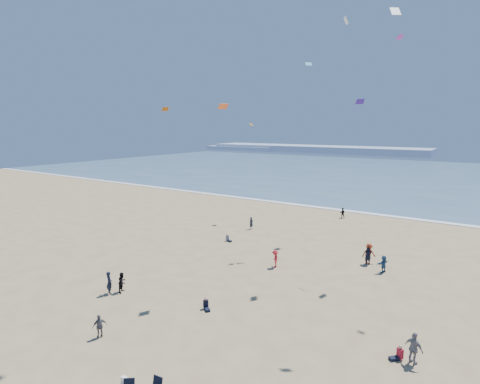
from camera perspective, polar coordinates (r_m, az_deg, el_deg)
The scene contains 8 objects.
ocean at distance 107.32m, azimuth 25.60°, elevation 2.14°, with size 220.00×100.00×0.06m, color #476B84.
surf_line at distance 58.80m, azimuth 18.62°, elevation -3.08°, with size 220.00×1.20×0.08m, color white.
headland_far at distance 195.61m, azimuth 11.18°, elevation 6.46°, with size 110.00×20.00×3.20m, color #7A8EA8.
headland_near at distance 209.86m, azimuth 0.43°, elevation 6.70°, with size 40.00×14.00×2.00m, color #7A8EA8.
standing_flyers at distance 28.14m, azimuth 10.27°, elevation -15.17°, with size 28.10×46.35×1.94m.
seated_group at distance 25.50m, azimuth 2.19°, elevation -18.93°, with size 21.55×24.23×0.84m.
white_tote at distance 21.72m, azimuth -17.18°, elevation -25.77°, with size 0.35×0.20×0.40m, color white.
kites_aloft at distance 24.43m, azimuth 27.06°, elevation 12.11°, with size 38.25×41.13×29.79m.
Camera 1 is at (14.31, -10.60, 12.71)m, focal length 28.00 mm.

